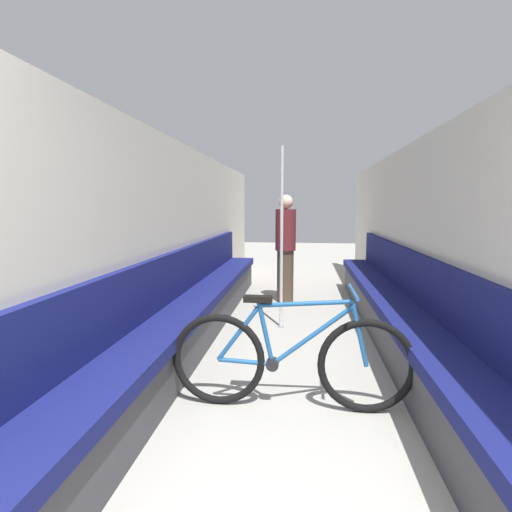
# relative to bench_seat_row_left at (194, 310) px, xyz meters

# --- Properties ---
(wall_left) EXTENTS (0.10, 10.23, 2.12)m
(wall_left) POSITION_rel_bench_seat_row_left_xyz_m (-0.25, -0.06, 0.74)
(wall_left) COLOR beige
(wall_left) RESTS_ON ground
(wall_right) EXTENTS (0.10, 10.23, 2.12)m
(wall_right) POSITION_rel_bench_seat_row_left_xyz_m (2.37, -0.06, 0.74)
(wall_right) COLOR beige
(wall_right) RESTS_ON ground
(bench_seat_row_left) EXTENTS (0.46, 6.12, 0.96)m
(bench_seat_row_left) POSITION_rel_bench_seat_row_left_xyz_m (0.00, 0.00, 0.00)
(bench_seat_row_left) COLOR #3D3D42
(bench_seat_row_left) RESTS_ON ground
(bench_seat_row_right) EXTENTS (0.46, 6.12, 0.96)m
(bench_seat_row_right) POSITION_rel_bench_seat_row_left_xyz_m (2.12, 0.00, 0.00)
(bench_seat_row_right) COLOR #3D3D42
(bench_seat_row_right) RESTS_ON ground
(bicycle) EXTENTS (1.71, 0.46, 0.87)m
(bicycle) POSITION_rel_bench_seat_row_left_xyz_m (1.07, -1.36, 0.04)
(bicycle) COLOR black
(bicycle) RESTS_ON ground
(grab_pole_near) EXTENTS (0.08, 0.08, 2.10)m
(grab_pole_near) POSITION_rel_bench_seat_row_left_xyz_m (0.90, 0.55, 0.70)
(grab_pole_near) COLOR gray
(grab_pole_near) RESTS_ON ground
(passenger_standing) EXTENTS (0.30, 0.30, 1.59)m
(passenger_standing) POSITION_rel_bench_seat_row_left_xyz_m (0.89, 1.82, 0.50)
(passenger_standing) COLOR #473828
(passenger_standing) RESTS_ON ground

